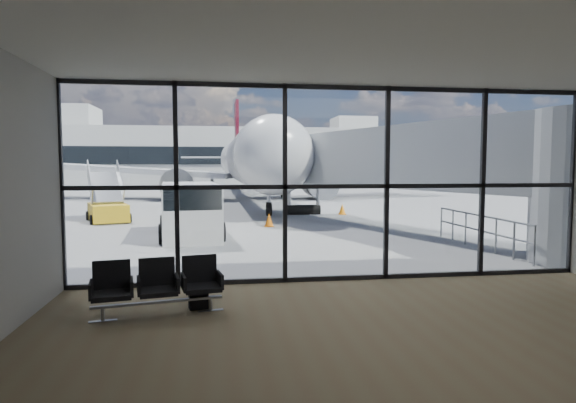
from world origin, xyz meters
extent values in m
plane|color=slate|center=(0.00, 40.00, 0.00)|extent=(220.00, 220.00, 0.00)
cube|color=brown|center=(0.00, -4.00, 0.01)|extent=(12.00, 8.00, 0.01)
cube|color=silver|center=(0.00, -4.00, 4.50)|extent=(12.00, 8.00, 0.02)
cube|color=white|center=(0.00, 0.00, 2.25)|extent=(12.00, 0.04, 4.50)
cube|color=black|center=(0.00, 0.00, 0.06)|extent=(12.00, 0.12, 0.10)
cube|color=black|center=(0.00, 0.00, 2.20)|extent=(12.00, 0.12, 0.10)
cube|color=black|center=(0.00, 0.00, 4.44)|extent=(12.00, 0.12, 0.10)
cube|color=black|center=(-6.00, 0.00, 2.25)|extent=(0.10, 0.12, 4.50)
cube|color=black|center=(-3.60, 0.00, 2.25)|extent=(0.10, 0.12, 4.50)
cube|color=black|center=(-1.20, 0.00, 2.25)|extent=(0.10, 0.12, 4.50)
cube|color=black|center=(1.20, 0.00, 2.25)|extent=(0.10, 0.12, 4.50)
cube|color=black|center=(3.60, 0.00, 2.25)|extent=(0.10, 0.12, 4.50)
cube|color=black|center=(6.00, 0.00, 2.25)|extent=(0.10, 0.12, 4.50)
cube|color=#A9ACAF|center=(4.55, 8.00, 3.00)|extent=(7.45, 14.81, 2.40)
cube|color=#A9ACAF|center=(1.90, 15.00, 3.00)|extent=(2.60, 2.20, 2.60)
cylinder|color=gray|center=(1.10, 15.00, 0.90)|extent=(0.20, 0.20, 1.80)
cylinder|color=gray|center=(2.70, 15.00, 0.90)|extent=(0.20, 0.20, 1.80)
cylinder|color=black|center=(1.90, 15.00, 0.25)|extent=(1.80, 0.56, 0.56)
cylinder|color=gray|center=(5.60, 0.80, 0.55)|extent=(0.06, 0.06, 1.10)
cylinder|color=gray|center=(5.60, 1.70, 0.55)|extent=(0.06, 0.06, 1.10)
cylinder|color=gray|center=(5.60, 2.60, 0.55)|extent=(0.06, 0.06, 1.10)
cylinder|color=gray|center=(5.60, 3.50, 0.55)|extent=(0.06, 0.06, 1.10)
cylinder|color=gray|center=(5.60, 4.40, 0.55)|extent=(0.06, 0.06, 1.10)
cylinder|color=gray|center=(5.60, 5.30, 0.55)|extent=(0.06, 0.06, 1.10)
cylinder|color=gray|center=(5.60, 6.20, 0.55)|extent=(0.06, 0.06, 1.10)
cylinder|color=gray|center=(5.60, 3.50, 1.08)|extent=(0.06, 5.40, 0.06)
cylinder|color=gray|center=(5.60, 3.50, 0.60)|extent=(0.06, 5.40, 0.06)
cube|color=#AEAEA9|center=(0.00, 62.00, 4.00)|extent=(80.00, 12.00, 8.00)
cube|color=black|center=(0.00, 55.90, 4.00)|extent=(80.00, 0.20, 2.40)
cube|color=#AEAEA9|center=(-25.00, 62.00, 9.50)|extent=(10.00, 8.00, 3.00)
cube|color=#AEAEA9|center=(18.00, 62.00, 9.00)|extent=(6.00, 6.00, 2.00)
cylinder|color=#382619|center=(-33.00, 72.00, 1.71)|extent=(0.50, 0.50, 3.42)
sphere|color=black|center=(-33.00, 72.00, 5.89)|extent=(6.27, 6.27, 6.27)
cylinder|color=#382619|center=(-27.00, 72.00, 1.35)|extent=(0.50, 0.50, 2.70)
sphere|color=black|center=(-27.00, 72.00, 4.65)|extent=(4.95, 4.95, 4.95)
cylinder|color=#382619|center=(-21.00, 72.00, 1.53)|extent=(0.50, 0.50, 3.06)
sphere|color=black|center=(-21.00, 72.00, 5.27)|extent=(5.61, 5.61, 5.61)
cylinder|color=#382619|center=(-15.00, 72.00, 1.71)|extent=(0.50, 0.50, 3.42)
sphere|color=black|center=(-15.00, 72.00, 5.89)|extent=(6.27, 6.27, 6.27)
cube|color=gray|center=(-3.77, -2.14, 0.26)|extent=(2.25, 0.50, 0.04)
cube|color=black|center=(-4.53, -2.29, 0.45)|extent=(0.74, 0.71, 0.08)
cube|color=black|center=(-4.58, -2.00, 0.72)|extent=(0.64, 0.19, 0.57)
cube|color=black|center=(-3.77, -2.14, 0.45)|extent=(0.74, 0.71, 0.08)
cube|color=black|center=(-3.82, -1.86, 0.72)|extent=(0.64, 0.19, 0.57)
cube|color=black|center=(-3.01, -2.00, 0.45)|extent=(0.74, 0.71, 0.08)
cube|color=black|center=(-3.06, -1.72, 0.72)|extent=(0.64, 0.19, 0.57)
cylinder|color=gray|center=(-4.68, -2.32, 0.13)|extent=(0.06, 0.06, 0.26)
cylinder|color=gray|center=(-2.85, -1.97, 0.13)|extent=(0.06, 0.06, 0.26)
cube|color=black|center=(-3.08, -1.80, 0.24)|extent=(0.38, 0.28, 0.48)
cube|color=black|center=(-3.06, -1.93, 0.24)|extent=(0.29, 0.12, 0.33)
cylinder|color=black|center=(-3.10, -1.69, 0.48)|extent=(0.34, 0.14, 0.09)
cylinder|color=silver|center=(-0.25, 28.29, 3.18)|extent=(4.37, 31.87, 3.92)
sphere|color=silver|center=(-0.03, 12.38, 3.18)|extent=(3.92, 3.92, 3.92)
cone|color=silver|center=(-0.51, 46.85, 3.50)|extent=(4.01, 6.42, 3.92)
cube|color=black|center=(-0.04, 13.02, 3.71)|extent=(2.35, 1.31, 0.53)
cube|color=silver|center=(-9.28, 29.23, 2.28)|extent=(16.27, 8.15, 1.26)
cylinder|color=black|center=(-5.75, 27.16, 1.22)|extent=(2.28, 3.64, 2.23)
cube|color=silver|center=(-3.89, 46.28, 3.61)|extent=(6.09, 3.01, 0.19)
cube|color=silver|center=(8.75, 29.48, 2.28)|extent=(16.23, 8.54, 1.26)
cylinder|color=black|center=(5.28, 27.31, 1.22)|extent=(2.28, 3.64, 2.23)
cube|color=silver|center=(2.89, 46.37, 3.61)|extent=(6.11, 3.15, 0.19)
cube|color=#550C1B|center=(-0.51, 46.85, 7.00)|extent=(0.37, 4.03, 6.36)
cylinder|color=gray|center=(-0.06, 14.50, 0.74)|extent=(0.21, 0.21, 1.49)
cylinder|color=black|center=(-0.06, 14.50, 0.37)|extent=(0.28, 0.75, 0.74)
cylinder|color=black|center=(-3.23, 28.78, 0.48)|extent=(0.49, 1.02, 1.02)
cylinder|color=black|center=(2.71, 28.86, 0.48)|extent=(0.49, 1.02, 1.02)
cube|color=silver|center=(-3.75, 7.50, 1.00)|extent=(2.44, 4.77, 2.00)
cube|color=black|center=(-3.59, 5.81, 1.55)|extent=(2.01, 1.38, 0.70)
cylinder|color=black|center=(-4.60, 5.91, 0.35)|extent=(0.32, 0.72, 0.70)
cylinder|color=black|center=(-2.61, 6.11, 0.35)|extent=(0.32, 0.72, 0.70)
cylinder|color=black|center=(-4.90, 8.90, 0.35)|extent=(0.32, 0.72, 0.70)
cylinder|color=black|center=(-2.91, 9.09, 0.35)|extent=(0.32, 0.72, 0.70)
cube|color=black|center=(-4.20, 19.68, 0.51)|extent=(2.28, 3.04, 0.92)
cube|color=black|center=(-4.64, 20.69, 1.19)|extent=(1.92, 2.54, 0.95)
cylinder|color=black|center=(-4.43, 18.58, 0.23)|extent=(0.35, 0.49, 0.46)
cylinder|color=black|center=(-3.25, 19.10, 0.23)|extent=(0.35, 0.49, 0.46)
cylinder|color=black|center=(-5.16, 20.27, 0.23)|extent=(0.35, 0.49, 0.46)
cylinder|color=black|center=(-3.98, 20.78, 0.23)|extent=(0.35, 0.49, 0.46)
cube|color=gold|center=(-7.94, 13.12, 0.45)|extent=(2.43, 3.17, 0.80)
cube|color=gray|center=(-8.21, 13.87, 1.60)|extent=(2.06, 2.60, 1.48)
cylinder|color=black|center=(-8.37, 11.91, 0.22)|extent=(0.33, 0.48, 0.44)
cylinder|color=black|center=(-6.86, 12.43, 0.22)|extent=(0.33, 0.48, 0.44)
cylinder|color=black|center=(-9.03, 13.80, 0.22)|extent=(0.33, 0.48, 0.44)
cylinder|color=black|center=(-7.52, 14.32, 0.22)|extent=(0.33, 0.48, 0.44)
cube|color=#CE620A|center=(-0.51, 10.14, 0.01)|extent=(0.41, 0.41, 0.03)
cone|color=#CE620A|center=(-0.51, 10.14, 0.29)|extent=(0.39, 0.39, 0.58)
cube|color=orange|center=(4.00, 14.75, 0.01)|extent=(0.41, 0.41, 0.03)
cone|color=orange|center=(4.00, 14.75, 0.29)|extent=(0.39, 0.39, 0.59)
camera|label=1|loc=(-2.68, -10.77, 2.69)|focal=30.00mm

